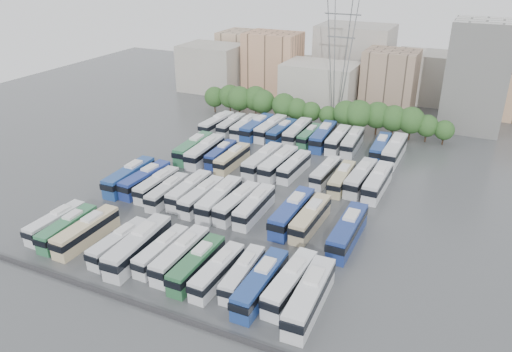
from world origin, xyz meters
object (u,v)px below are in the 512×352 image
at_px(bus_r1_s10, 292,212).
at_px(bus_r1_s6, 219,198).
at_px(bus_r1_s3, 167,192).
at_px(bus_r2_s6, 263,161).
at_px(bus_r1_s5, 202,196).
at_px(bus_r3_s7, 310,135).
at_px(bus_r3_s1, 231,125).
at_px(bus_r2_s8, 294,166).
at_px(bus_r0_s1, 68,228).
at_px(bus_r3_s8, 323,136).
at_px(apartment_tower, 477,76).
at_px(bus_r3_s6, 297,132).
at_px(bus_r1_s13, 348,231).
at_px(bus_r1_s7, 237,203).
at_px(bus_r1_s0, 129,176).
at_px(bus_r0_s4, 119,243).
at_px(electricity_pylon, 340,47).
at_px(bus_r1_s1, 145,179).
at_px(bus_r2_s2, 205,151).
at_px(bus_r0_s2, 86,231).
at_px(bus_r1_s2, 157,184).
at_px(bus_r0_s0, 56,222).
at_px(bus_r3_s3, 257,127).
at_px(bus_r1_s4, 189,190).
at_px(bus_r2_s13, 378,182).
at_px(bus_r0_s10, 243,273).
at_px(bus_r0_s11, 261,283).
at_px(bus_r3_s10, 352,141).
at_px(bus_r3_s9, 338,139).
at_px(bus_r3_s12, 380,147).
at_px(bus_r0_s9, 217,271).
at_px(bus_r3_s0, 217,124).
at_px(bus_r2_s1, 193,148).
at_px(bus_r2_s7, 278,163).
at_px(bus_r1_s8, 255,206).
at_px(bus_r2_s11, 342,178).
at_px(bus_r0_s8, 197,264).
at_px(bus_r3_s2, 245,126).
at_px(bus_r2_s4, 232,158).
at_px(bus_r3_s13, 395,150).
at_px(bus_r0_s7, 181,255).
at_px(bus_r0_s12, 290,282).
at_px(bus_r2_s12, 361,177).
at_px(bus_r3_s5, 282,132).

bearing_deg(bus_r1_s10, bus_r1_s6, -176.27).
xyz_separation_m(bus_r1_s3, bus_r2_s6, (9.83, 19.34, 0.35)).
distance_m(bus_r1_s5, bus_r3_s7, 37.92).
bearing_deg(bus_r3_s1, bus_r2_s8, -37.62).
relative_size(bus_r0_s1, bus_r3_s8, 0.84).
bearing_deg(apartment_tower, bus_r3_s6, -142.85).
distance_m(bus_r1_s13, bus_r2_s6, 30.12).
distance_m(bus_r1_s7, bus_r1_s13, 19.66).
relative_size(bus_r1_s0, bus_r2_s6, 0.98).
relative_size(bus_r0_s4, bus_r3_s6, 0.86).
relative_size(electricity_pylon, bus_r1_s7, 2.78).
relative_size(electricity_pylon, bus_r1_s1, 2.69).
xyz_separation_m(bus_r2_s2, bus_r3_s6, (13.39, 19.49, -0.02)).
bearing_deg(bus_r0_s2, bus_r1_s2, 90.74).
distance_m(bus_r0_s0, bus_r1_s0, 18.36).
bearing_deg(bus_r3_s3, bus_r1_s1, -99.20).
relative_size(bus_r1_s4, bus_r2_s13, 0.92).
distance_m(bus_r0_s10, bus_r2_s6, 37.74).
relative_size(bus_r0_s11, bus_r3_s6, 0.96).
xyz_separation_m(bus_r0_s1, bus_r1_s7, (20.04, 18.49, 0.09)).
distance_m(bus_r1_s0, bus_r3_s8, 44.84).
xyz_separation_m(bus_r1_s13, bus_r2_s6, (-23.10, 19.33, -0.02)).
bearing_deg(bus_r3_s3, bus_r3_s10, 3.22).
distance_m(bus_r3_s9, bus_r3_s12, 9.83).
xyz_separation_m(bus_r0_s9, bus_r3_s0, (-29.92, 52.92, 0.18)).
distance_m(bus_r2_s1, bus_r3_s10, 35.17).
relative_size(electricity_pylon, bus_r0_s4, 2.96).
bearing_deg(bus_r1_s0, bus_r2_s7, 35.67).
height_order(bus_r0_s2, bus_r1_s7, bus_r0_s2).
relative_size(bus_r0_s2, bus_r1_s7, 1.02).
bearing_deg(bus_r1_s8, bus_r1_s10, 2.43).
relative_size(bus_r0_s2, bus_r0_s9, 1.09).
bearing_deg(bus_r1_s6, bus_r2_s11, 44.19).
bearing_deg(bus_r3_s7, bus_r0_s4, -99.09).
relative_size(bus_r0_s8, bus_r3_s2, 0.99).
xyz_separation_m(bus_r2_s8, bus_r3_s8, (-0.07, 18.24, 0.31)).
distance_m(bus_r2_s4, bus_r3_s13, 34.53).
bearing_deg(bus_r3_s3, bus_r0_s10, -65.31).
distance_m(bus_r2_s13, bus_r3_s9, 22.79).
height_order(bus_r1_s7, bus_r2_s7, bus_r2_s7).
xyz_separation_m(bus_r1_s6, bus_r2_s6, (-0.11, 18.13, 0.10)).
distance_m(bus_r1_s3, bus_r1_s6, 10.01).
bearing_deg(bus_r3_s13, bus_r0_s11, -96.61).
relative_size(bus_r2_s1, bus_r3_s8, 0.96).
relative_size(bus_r2_s6, bus_r2_s7, 1.03).
xyz_separation_m(bus_r0_s7, bus_r0_s12, (16.40, 0.60, 0.05)).
relative_size(bus_r0_s4, bus_r1_s0, 0.86).
bearing_deg(bus_r2_s6, bus_r2_s12, 4.03).
xyz_separation_m(electricity_pylon, bus_r1_s5, (-6.97, -56.27, -16.83)).
bearing_deg(bus_r3_s5, bus_r1_s4, -92.10).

